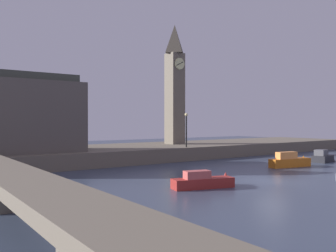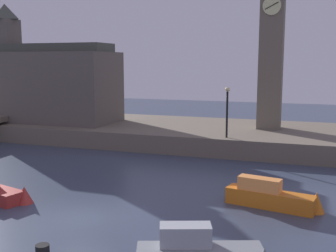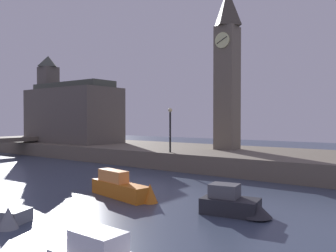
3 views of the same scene
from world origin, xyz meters
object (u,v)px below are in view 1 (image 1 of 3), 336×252
(boat_patrol_orange, at_px, (292,161))
(boat_dinghy_red, at_px, (207,181))
(parliament_hall, at_px, (6,112))
(boat_barge_dark, at_px, (324,157))
(clock_tower, at_px, (175,82))
(streetlamp, at_px, (186,126))

(boat_patrol_orange, relative_size, boat_dinghy_red, 1.02)
(parliament_hall, relative_size, boat_barge_dark, 3.62)
(boat_patrol_orange, bearing_deg, clock_tower, 96.99)
(boat_patrol_orange, distance_m, boat_dinghy_red, 14.52)
(streetlamp, bearing_deg, clock_tower, 65.45)
(boat_dinghy_red, bearing_deg, clock_tower, 58.69)
(clock_tower, relative_size, streetlamp, 3.99)
(clock_tower, bearing_deg, boat_barge_dark, -61.44)
(parliament_hall, bearing_deg, streetlamp, -10.87)
(parliament_hall, height_order, boat_barge_dark, parliament_hall)
(parliament_hall, bearing_deg, clock_tower, 5.93)
(parliament_hall, distance_m, boat_patrol_orange, 27.39)
(parliament_hall, relative_size, boat_patrol_orange, 2.51)
(parliament_hall, relative_size, streetlamp, 3.24)
(parliament_hall, distance_m, boat_barge_dark, 32.86)
(parliament_hall, height_order, streetlamp, parliament_hall)
(boat_barge_dark, relative_size, boat_dinghy_red, 0.71)
(parliament_hall, bearing_deg, boat_dinghy_red, -63.33)
(boat_barge_dark, height_order, boat_dinghy_red, boat_barge_dark)
(boat_patrol_orange, height_order, boat_dinghy_red, boat_patrol_orange)
(parliament_hall, distance_m, boat_dinghy_red, 20.38)
(boat_barge_dark, bearing_deg, boat_dinghy_red, -168.76)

